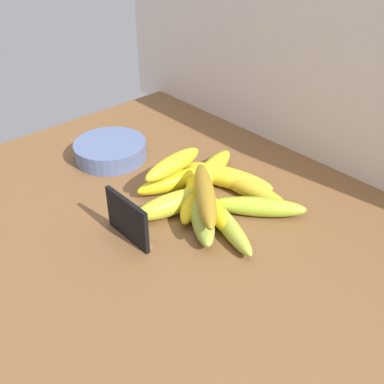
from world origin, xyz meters
The scene contains 16 objects.
counter_top centered at (0.00, 0.00, 1.50)cm, with size 110.00×76.00×3.00cm, color brown.
back_wall centered at (0.00, 39.00, 35.00)cm, with size 130.00×2.00×70.00cm, color beige.
chalkboard_sign centered at (-5.93, -8.77, 6.86)cm, with size 11.00×1.80×8.40cm.
fruit_bowl centered at (-31.58, 4.73, 4.97)cm, with size 16.12×16.12×3.94cm, color slate.
banana_0 centered at (-0.80, 16.34, 4.85)cm, with size 18.09×3.71×3.71cm, color gold.
banana_1 centered at (4.72, 5.09, 4.65)cm, with size 17.24×3.29×3.29cm, color #A2AF38.
banana_2 centered at (-6.38, 7.46, 4.98)cm, with size 19.88×3.96×3.96cm, color yellow.
banana_3 centered at (-1.83, 6.76, 4.86)cm, with size 20.79×3.71×3.71cm, color yellow.
banana_4 centered at (-6.07, 15.61, 5.15)cm, with size 20.08×4.31×4.31cm, color yellow.
banana_5 centered at (-6.24, 1.86, 5.15)cm, with size 16.50×4.31×4.31cm, color gold.
banana_6 centered at (-11.97, 8.12, 4.90)cm, with size 18.43×3.80×3.80cm, color yellow.
banana_7 centered at (4.91, 13.14, 4.85)cm, with size 17.68×3.69×3.69cm, color #A3C12F.
banana_8 centered at (-9.66, 14.20, 5.11)cm, with size 19.63×4.22×4.22cm, color gold.
banana_9 centered at (0.12, 3.14, 5.05)cm, with size 16.56×4.11×4.11cm, color #98AA3A.
banana_10 centered at (-0.68, 4.57, 8.87)cm, with size 20.10×3.53×3.53cm, color olive.
banana_11 centered at (-12.75, 7.28, 8.63)cm, with size 15.27×3.66×3.66cm, color yellow.
Camera 1 is at (47.38, -42.44, 55.46)cm, focal length 42.82 mm.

